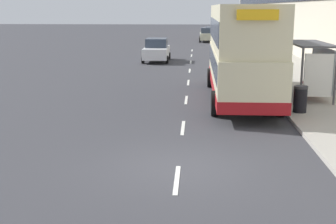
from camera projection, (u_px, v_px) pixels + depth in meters
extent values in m
plane|color=#38383D|center=(178.00, 167.00, 12.55)|extent=(220.00, 220.00, 0.00)
cube|color=#A39E93|center=(254.00, 47.00, 49.66)|extent=(5.00, 93.00, 0.14)
cube|color=silver|center=(177.00, 180.00, 11.61)|extent=(0.12, 2.00, 0.01)
cube|color=silver|center=(183.00, 128.00, 16.63)|extent=(0.12, 2.00, 0.01)
cube|color=silver|center=(186.00, 100.00, 21.65)|extent=(0.12, 2.00, 0.01)
cube|color=silver|center=(188.00, 83.00, 26.68)|extent=(0.12, 2.00, 0.01)
cube|color=silver|center=(190.00, 71.00, 31.70)|extent=(0.12, 2.00, 0.01)
cube|color=silver|center=(191.00, 62.00, 36.73)|extent=(0.12, 2.00, 0.01)
cube|color=silver|center=(191.00, 56.00, 41.75)|extent=(0.12, 2.00, 0.01)
cube|color=silver|center=(192.00, 50.00, 46.78)|extent=(0.12, 2.00, 0.01)
cube|color=#4C4C51|center=(309.00, 44.00, 21.37)|extent=(1.60, 4.20, 0.08)
cylinder|color=#4C4C51|center=(302.00, 77.00, 19.73)|extent=(0.10, 0.10, 2.40)
cylinder|color=#4C4C51|center=(284.00, 65.00, 23.63)|extent=(0.10, 0.10, 2.40)
cylinder|color=#4C4C51|center=(335.00, 77.00, 19.65)|extent=(0.10, 0.10, 2.40)
cylinder|color=#4C4C51|center=(313.00, 65.00, 23.55)|extent=(0.10, 0.10, 2.40)
cube|color=#99A8B2|center=(322.00, 68.00, 21.58)|extent=(0.04, 3.68, 1.92)
cube|color=white|center=(318.00, 75.00, 19.74)|extent=(1.19, 0.10, 1.82)
cube|color=maroon|center=(312.00, 86.00, 21.79)|extent=(0.36, 2.80, 0.08)
cube|color=beige|center=(241.00, 69.00, 21.35)|extent=(2.55, 10.64, 1.85)
cube|color=beige|center=(242.00, 27.00, 20.94)|extent=(2.50, 10.32, 1.95)
cube|color=maroon|center=(240.00, 85.00, 21.50)|extent=(2.58, 10.69, 0.45)
cube|color=#2D3847|center=(241.00, 61.00, 21.27)|extent=(2.58, 10.00, 0.81)
cube|color=#2D3847|center=(242.00, 29.00, 20.96)|extent=(2.55, 10.00, 0.94)
cube|color=yellow|center=(258.00, 15.00, 15.64)|extent=(1.40, 0.08, 0.36)
cylinder|color=black|center=(210.00, 78.00, 25.15)|extent=(0.30, 1.00, 1.00)
cylinder|color=black|center=(258.00, 78.00, 25.00)|extent=(0.30, 1.00, 1.00)
cylinder|color=black|center=(215.00, 103.00, 18.41)|extent=(0.30, 1.00, 1.00)
cylinder|color=black|center=(280.00, 104.00, 18.26)|extent=(0.30, 1.00, 1.00)
cube|color=silver|center=(157.00, 52.00, 37.04)|extent=(1.85, 4.54, 0.83)
cube|color=#2D3847|center=(157.00, 43.00, 37.10)|extent=(1.63, 2.18, 0.68)
cylinder|color=black|center=(167.00, 60.00, 35.71)|extent=(0.20, 0.60, 0.60)
cylinder|color=black|center=(143.00, 60.00, 35.82)|extent=(0.20, 0.60, 0.60)
cylinder|color=black|center=(169.00, 56.00, 38.45)|extent=(0.20, 0.60, 0.60)
cylinder|color=black|center=(147.00, 56.00, 38.56)|extent=(0.20, 0.60, 0.60)
cube|color=#B7B799|center=(208.00, 36.00, 58.53)|extent=(1.88, 4.50, 0.80)
cube|color=#2D3847|center=(208.00, 30.00, 58.15)|extent=(1.65, 2.16, 0.66)
cylinder|color=black|center=(200.00, 39.00, 60.03)|extent=(0.20, 0.60, 0.60)
cylinder|color=black|center=(215.00, 39.00, 59.92)|extent=(0.20, 0.60, 0.60)
cylinder|color=black|center=(200.00, 40.00, 57.31)|extent=(0.20, 0.60, 0.60)
cylinder|color=black|center=(215.00, 40.00, 57.20)|extent=(0.20, 0.60, 0.60)
cube|color=maroon|center=(211.00, 34.00, 64.36)|extent=(1.74, 4.29, 0.75)
cube|color=#2D3847|center=(211.00, 29.00, 64.00)|extent=(1.53, 2.06, 0.61)
cylinder|color=black|center=(204.00, 36.00, 65.79)|extent=(0.20, 0.60, 0.60)
cylinder|color=black|center=(217.00, 36.00, 65.69)|extent=(0.20, 0.60, 0.60)
cylinder|color=black|center=(204.00, 37.00, 63.20)|extent=(0.20, 0.60, 0.60)
cylinder|color=black|center=(217.00, 37.00, 63.10)|extent=(0.20, 0.60, 0.60)
cylinder|color=#23232D|center=(312.00, 78.00, 24.61)|extent=(0.28, 0.28, 0.83)
cylinder|color=maroon|center=(313.00, 64.00, 24.44)|extent=(0.34, 0.34, 0.69)
sphere|color=tan|center=(313.00, 55.00, 24.34)|extent=(0.22, 0.22, 0.22)
cylinder|color=#23232D|center=(282.00, 74.00, 26.09)|extent=(0.28, 0.28, 0.83)
cylinder|color=#4C4C51|center=(282.00, 60.00, 25.93)|extent=(0.35, 0.35, 0.69)
sphere|color=tan|center=(283.00, 52.00, 25.83)|extent=(0.23, 0.23, 0.23)
cylinder|color=black|center=(300.00, 100.00, 18.39)|extent=(0.52, 0.52, 0.95)
cylinder|color=#2D2D33|center=(301.00, 87.00, 18.28)|extent=(0.55, 0.55, 0.10)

